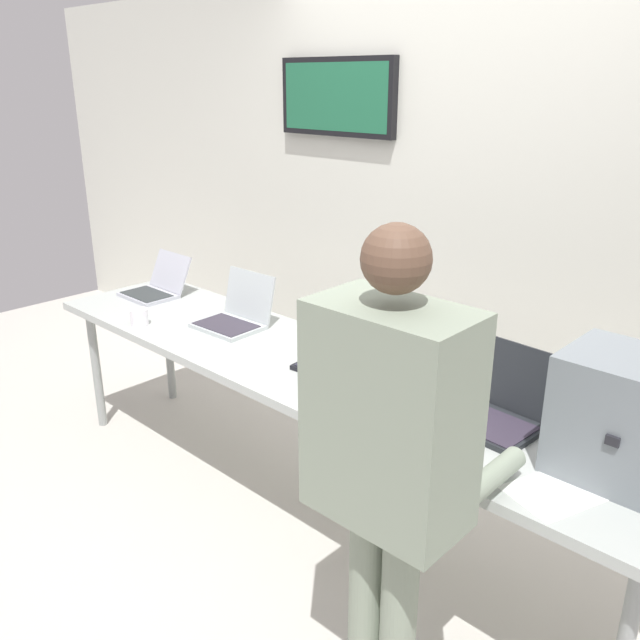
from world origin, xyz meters
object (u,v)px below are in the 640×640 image
Objects in this scene: workbench at (310,374)px; coffee_mug at (139,317)px; equipment_box at (634,420)px; laptop_station_2 at (345,355)px; laptop_station_1 at (236,314)px; person at (390,452)px; laptop_station_0 at (157,286)px; laptop_station_3 at (503,408)px.

coffee_mug reaches higher than workbench.
equipment_box is 1.21m from laptop_station_2.
person is at bearing -24.91° from laptop_station_1.
laptop_station_1 is (-1.94, 0.03, -0.14)m from equipment_box.
workbench is at bearing -4.05° from laptop_station_0.
workbench is 9.75× the size of laptop_station_3.
laptop_station_0 is 0.50m from coffee_mug.
coffee_mug is (-0.97, -0.25, 0.09)m from workbench.
laptop_station_3 is at bearing 10.66° from coffee_mug.
laptop_station_1 reaches higher than workbench.
laptop_station_3 is at bearing 0.37° from laptop_station_1.
laptop_station_2 is 1.06m from person.
workbench is 35.91× the size of coffee_mug.
person is at bearing -121.63° from equipment_box.
equipment_box is at bearing 7.57° from coffee_mug.
workbench is 1.01m from coffee_mug.
coffee_mug is at bearing -165.53° from workbench.
person is 18.26× the size of coffee_mug.
workbench is at bearing 14.47° from coffee_mug.
laptop_station_0 reaches higher than coffee_mug.
laptop_station_2 is at bearing -178.36° from laptop_station_3.
person is 1.93m from coffee_mug.
laptop_station_1 is (-0.61, 0.09, 0.11)m from workbench.
person is (-0.42, -0.68, 0.01)m from equipment_box.
laptop_station_0 is at bearing 136.60° from coffee_mug.
laptop_station_1 is at bearing -0.48° from laptop_station_0.
person is at bearing -34.12° from workbench.
laptop_station_2 is at bearing 179.01° from equipment_box.
laptop_station_0 is 1.00× the size of laptop_station_3.
laptop_station_0 is 0.89× the size of laptop_station_2.
laptop_station_2 is (0.14, 0.08, 0.11)m from workbench.
person reaches higher than coffee_mug.
laptop_station_3 is (0.74, 0.02, 0.00)m from laptop_station_2.
laptop_station_2 is 0.23× the size of person.
laptop_station_0 is 2.21m from laptop_station_3.
laptop_station_0 is (-2.67, 0.04, -0.15)m from equipment_box.
laptop_station_3 is 0.73m from person.
workbench is 1.34m from laptop_station_0.
laptop_station_3 is (2.21, 0.00, 0.01)m from laptop_station_0.
equipment_box is (1.33, 0.06, 0.25)m from workbench.
coffee_mug is (-1.85, -0.35, -0.02)m from laptop_station_3.
laptop_station_0 is at bearing 179.52° from laptop_station_1.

